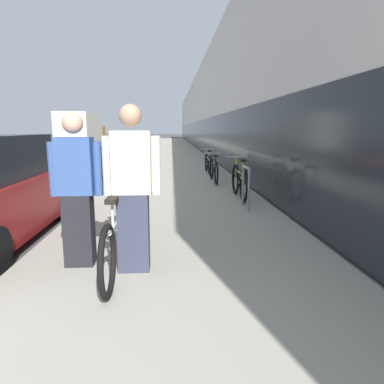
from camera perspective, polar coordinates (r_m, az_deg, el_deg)
The scene contains 11 objects.
sidewalk_slab at distance 24.07m, azimuth -3.18°, elevation 6.54°, with size 3.97×70.00×0.16m.
storefront_facade at distance 32.83m, azimuth 9.35°, elevation 12.79°, with size 10.01×70.00×6.25m.
tandem_bicycle at distance 4.27m, azimuth -11.54°, elevation -5.94°, with size 0.52×2.72×0.90m.
person_rider at distance 3.79m, azimuth -9.89°, elevation 0.39°, with size 0.62×0.24×1.83m.
person_bystander at distance 4.10m, azimuth -18.66°, elevation 0.16°, with size 0.59×0.23×1.75m.
bike_rack_hoop at distance 6.92m, azimuth 8.99°, elevation 1.53°, with size 0.05×0.60×0.84m.
cruiser_bike_nearest at distance 7.94m, azimuth 7.91°, elevation 1.81°, with size 0.52×1.70×0.93m.
cruiser_bike_middle at distance 10.28m, azimuth 3.66°, elevation 3.67°, with size 0.52×1.80×0.84m.
cruiser_bike_farthest at distance 12.37m, azimuth 2.68°, elevation 4.85°, with size 0.52×1.79×0.85m.
vintage_roadster_curbside at distance 11.89m, azimuth -18.22°, elevation 3.93°, with size 1.73×4.28×1.10m.
moving_truck at distance 28.27m, azimuth -17.83°, elevation 9.47°, with size 2.37×7.25×2.90m.
Camera 1 is at (5.07, -3.01, 1.73)m, focal length 32.00 mm.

